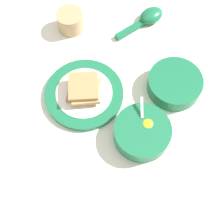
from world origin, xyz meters
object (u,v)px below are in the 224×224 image
Objects in this scene: soup_spoon at (148,18)px; drinking_cup at (70,21)px; congee_bowl at (175,84)px; toast_plate at (84,94)px; toast_sandwich at (84,89)px; egg_bowl at (142,132)px.

drinking_cup is at bearing -42.50° from soup_spoon.
congee_bowl is at bearing 95.91° from drinking_cup.
toast_plate is at bearing 53.29° from drinking_cup.
toast_sandwich is 0.81× the size of congee_bowl.
soup_spoon is at bearing -123.99° from congee_bowl.
egg_bowl is 0.68× the size of toast_plate.
congee_bowl reaches higher than soup_spoon.
congee_bowl is 0.37m from drinking_cup.
egg_bowl is at bearing 93.51° from toast_plate.
congee_bowl is (-0.17, -0.02, -0.00)m from egg_bowl.
soup_spoon reaches higher than toast_plate.
egg_bowl reaches higher than toast_sandwich.
toast_plate is at bearing 5.93° from soup_spoon.
egg_bowl reaches higher than toast_plate.
toast_plate is 1.23× the size of soup_spoon.
soup_spoon is at bearing -174.07° from toast_plate.
egg_bowl is 0.18m from congee_bowl.
toast_plate is 0.26m from congee_bowl.
toast_sandwich is at bearing -86.92° from egg_bowl.
drinking_cup is (-0.15, -0.20, 0.02)m from toast_plate.
egg_bowl is 0.98× the size of congee_bowl.
soup_spoon is (-0.33, -0.03, 0.01)m from toast_plate.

